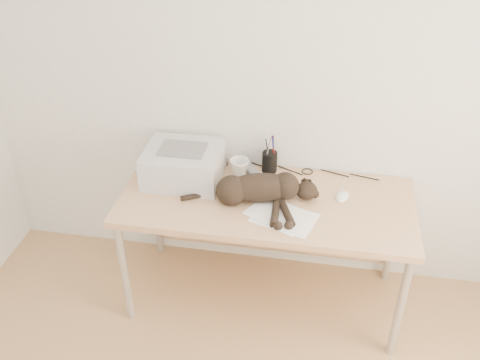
% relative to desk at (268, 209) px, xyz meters
% --- Properties ---
extents(wall_back, '(3.50, 0.00, 3.50)m').
position_rel_desk_xyz_m(wall_back, '(0.00, 0.27, 0.69)').
color(wall_back, silver).
rests_on(wall_back, floor).
extents(desk, '(1.60, 0.70, 0.74)m').
position_rel_desk_xyz_m(desk, '(0.00, 0.00, 0.00)').
color(desk, tan).
rests_on(desk, floor).
extents(printer, '(0.43, 0.37, 0.20)m').
position_rel_desk_xyz_m(printer, '(-0.49, 0.03, 0.23)').
color(printer, silver).
rests_on(printer, desk).
extents(papers, '(0.41, 0.35, 0.01)m').
position_rel_desk_xyz_m(papers, '(0.10, -0.23, 0.14)').
color(papers, white).
rests_on(papers, desk).
extents(cat, '(0.75, 0.36, 0.17)m').
position_rel_desk_xyz_m(cat, '(-0.05, -0.11, 0.21)').
color(cat, black).
rests_on(cat, desk).
extents(mug, '(0.15, 0.15, 0.10)m').
position_rel_desk_xyz_m(mug, '(-0.19, 0.12, 0.18)').
color(mug, white).
rests_on(mug, desk).
extents(pen_cup, '(0.09, 0.09, 0.23)m').
position_rel_desk_xyz_m(pen_cup, '(-0.02, 0.20, 0.20)').
color(pen_cup, black).
rests_on(pen_cup, desk).
extents(remote_grey, '(0.15, 0.20, 0.02)m').
position_rel_desk_xyz_m(remote_grey, '(-0.12, 0.16, 0.14)').
color(remote_grey, slate).
rests_on(remote_grey, desk).
extents(remote_black, '(0.13, 0.17, 0.02)m').
position_rel_desk_xyz_m(remote_black, '(0.08, -0.04, 0.14)').
color(remote_black, black).
rests_on(remote_black, desk).
extents(mouse, '(0.10, 0.13, 0.04)m').
position_rel_desk_xyz_m(mouse, '(0.41, 0.00, 0.15)').
color(mouse, white).
rests_on(mouse, desk).
extents(cable_tangle, '(1.36, 0.07, 0.01)m').
position_rel_desk_xyz_m(cable_tangle, '(0.00, 0.22, 0.14)').
color(cable_tangle, black).
rests_on(cable_tangle, desk).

